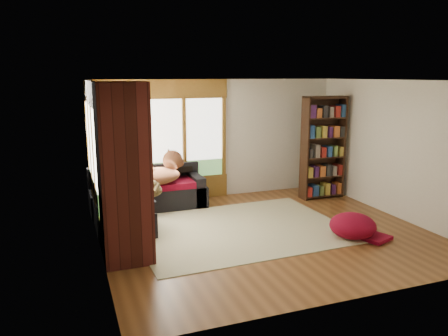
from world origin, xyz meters
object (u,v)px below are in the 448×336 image
object	(u,v)px
dog_tan	(161,171)
dog_brindle	(140,185)
area_rug	(240,229)
bookshelf	(323,148)
brick_chimney	(124,174)
pouf	(353,225)
sectional_sofa	(136,200)

from	to	relation	value
dog_tan	dog_brindle	bearing A→B (deg)	-138.41
area_rug	bookshelf	size ratio (longest dim) A/B	1.62
bookshelf	dog_tan	bearing A→B (deg)	176.27
brick_chimney	pouf	xyz separation A→B (m)	(3.67, -0.40, -1.08)
brick_chimney	sectional_sofa	xyz separation A→B (m)	(0.45, 2.05, -1.00)
sectional_sofa	area_rug	bearing A→B (deg)	-44.30
area_rug	bookshelf	world-z (taller)	bookshelf
pouf	dog_tan	bearing A→B (deg)	136.58
brick_chimney	bookshelf	distance (m)	4.93
brick_chimney	area_rug	world-z (taller)	brick_chimney
area_rug	bookshelf	bearing A→B (deg)	27.40
pouf	dog_brindle	bearing A→B (deg)	150.77
brick_chimney	sectional_sofa	world-z (taller)	brick_chimney
area_rug	dog_brindle	size ratio (longest dim) A/B	3.76
area_rug	pouf	bearing A→B (deg)	-32.31
pouf	brick_chimney	bearing A→B (deg)	173.73
sectional_sofa	area_rug	distance (m)	2.16
pouf	bookshelf	bearing A→B (deg)	69.55
dog_tan	dog_brindle	distance (m)	0.92
brick_chimney	bookshelf	size ratio (longest dim) A/B	1.16
brick_chimney	dog_brindle	distance (m)	1.56
bookshelf	pouf	bearing A→B (deg)	-110.45
dog_tan	dog_brindle	size ratio (longest dim) A/B	1.17
dog_tan	dog_brindle	xyz separation A→B (m)	(-0.53, -0.75, -0.05)
dog_brindle	sectional_sofa	bearing A→B (deg)	-29.31
sectional_sofa	dog_brindle	bearing A→B (deg)	-92.69
dog_brindle	pouf	bearing A→B (deg)	-148.52
sectional_sofa	pouf	size ratio (longest dim) A/B	2.85
brick_chimney	dog_brindle	world-z (taller)	brick_chimney
sectional_sofa	bookshelf	size ratio (longest dim) A/B	0.98
pouf	dog_brindle	distance (m)	3.74
pouf	area_rug	bearing A→B (deg)	147.69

